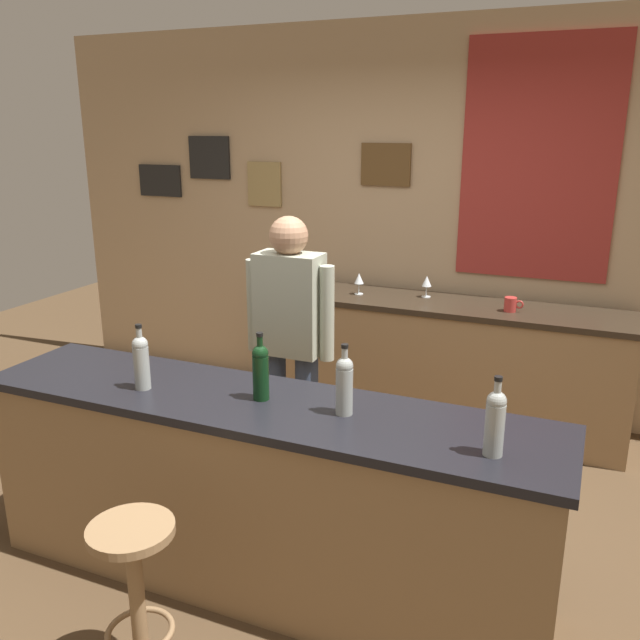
{
  "coord_description": "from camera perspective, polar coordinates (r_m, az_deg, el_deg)",
  "views": [
    {
      "loc": [
        1.3,
        -2.75,
        2.08
      ],
      "look_at": [
        -0.07,
        0.45,
        1.05
      ],
      "focal_mm": 37.19,
      "sensor_mm": 36.0,
      "label": 1
    }
  ],
  "objects": [
    {
      "name": "wine_bottle_c",
      "position": [
        2.74,
        2.11,
        -5.47
      ],
      "size": [
        0.07,
        0.07,
        0.31
      ],
      "color": "#999E99",
      "rests_on": "bar_counter"
    },
    {
      "name": "wine_bottle_a",
      "position": [
        3.1,
        -15.14,
        -3.37
      ],
      "size": [
        0.07,
        0.07,
        0.31
      ],
      "color": "#999E99",
      "rests_on": "bar_counter"
    },
    {
      "name": "ground_plane",
      "position": [
        3.69,
        -1.89,
        -17.88
      ],
      "size": [
        10.0,
        10.0,
        0.0
      ],
      "primitive_type": "plane",
      "color": "#4C3823"
    },
    {
      "name": "coffee_mug",
      "position": [
        4.52,
        16.1,
        1.3
      ],
      "size": [
        0.13,
        0.08,
        0.09
      ],
      "color": "#B2332D",
      "rests_on": "side_counter"
    },
    {
      "name": "bartender",
      "position": [
        3.67,
        -2.6,
        -1.68
      ],
      "size": [
        0.52,
        0.21,
        1.62
      ],
      "color": "#384766",
      "rests_on": "ground_plane"
    },
    {
      "name": "bar_counter",
      "position": [
        3.14,
        -5.16,
        -14.65
      ],
      "size": [
        2.66,
        0.6,
        0.92
      ],
      "color": "olive",
      "rests_on": "ground_plane"
    },
    {
      "name": "side_counter",
      "position": [
        4.78,
        10.88,
        -3.76
      ],
      "size": [
        2.46,
        0.56,
        0.9
      ],
      "color": "olive",
      "rests_on": "ground_plane"
    },
    {
      "name": "back_wall",
      "position": [
        5.0,
        8.06,
        8.69
      ],
      "size": [
        6.0,
        0.09,
        2.8
      ],
      "color": "tan",
      "rests_on": "ground_plane"
    },
    {
      "name": "wine_glass_b",
      "position": [
        4.75,
        9.17,
        3.25
      ],
      "size": [
        0.07,
        0.07,
        0.16
      ],
      "color": "silver",
      "rests_on": "side_counter"
    },
    {
      "name": "wine_glass_a",
      "position": [
        4.78,
        3.37,
        3.51
      ],
      "size": [
        0.07,
        0.07,
        0.16
      ],
      "color": "silver",
      "rests_on": "side_counter"
    },
    {
      "name": "wine_bottle_d",
      "position": [
        2.49,
        14.83,
        -8.36
      ],
      "size": [
        0.07,
        0.07,
        0.31
      ],
      "color": "#999E99",
      "rests_on": "bar_counter"
    },
    {
      "name": "wine_bottle_b",
      "position": [
        2.89,
        -5.13,
        -4.3
      ],
      "size": [
        0.07,
        0.07,
        0.31
      ],
      "color": "black",
      "rests_on": "bar_counter"
    },
    {
      "name": "bar_stool",
      "position": [
        2.73,
        -15.62,
        -20.58
      ],
      "size": [
        0.32,
        0.32,
        0.68
      ],
      "color": "olive",
      "rests_on": "ground_plane"
    }
  ]
}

